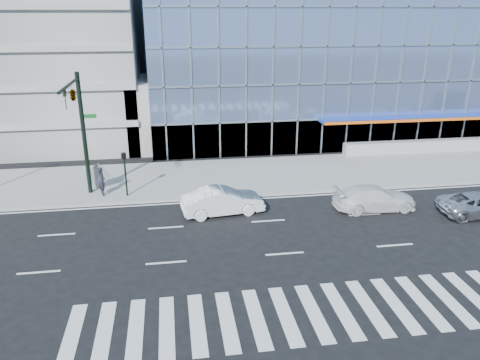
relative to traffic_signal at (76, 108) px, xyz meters
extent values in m
plane|color=black|center=(11.00, -4.57, -6.16)|extent=(160.00, 160.00, 0.00)
cube|color=gray|center=(11.00, 3.43, -6.09)|extent=(120.00, 8.00, 0.15)
cube|color=#6E87B8|center=(25.00, 21.43, 1.34)|extent=(42.00, 26.00, 15.00)
cube|color=gray|center=(-9.00, 21.43, 3.84)|extent=(24.00, 24.00, 20.00)
cube|color=gray|center=(5.00, 13.43, -3.16)|extent=(6.00, 8.00, 6.00)
cylinder|color=black|center=(0.00, 1.43, -2.01)|extent=(0.28, 0.28, 8.00)
cylinder|color=black|center=(0.00, -1.37, 1.59)|extent=(0.18, 5.60, 0.18)
imported|color=black|center=(0.00, -2.77, 0.99)|extent=(0.18, 0.22, 1.10)
imported|color=black|center=(0.00, -0.57, 0.99)|extent=(0.48, 2.24, 0.90)
cube|color=#0C591E|center=(0.45, 1.43, -0.81)|extent=(0.90, 0.05, 0.25)
cylinder|color=black|center=(2.50, 0.43, -4.51)|extent=(0.12, 0.12, 3.00)
cube|color=black|center=(2.50, 0.28, -3.21)|extent=(0.30, 0.25, 0.35)
imported|color=white|center=(17.87, -3.84, -5.42)|extent=(5.16, 2.15, 1.49)
imported|color=white|center=(8.46, -3.08, -5.35)|extent=(5.15, 2.33, 1.64)
imported|color=black|center=(0.90, 0.82, -5.05)|extent=(0.67, 0.82, 1.92)
cube|color=gray|center=(0.46, 2.14, -5.10)|extent=(1.83, 0.09, 1.83)
camera|label=1|loc=(5.53, -29.16, 5.56)|focal=35.00mm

